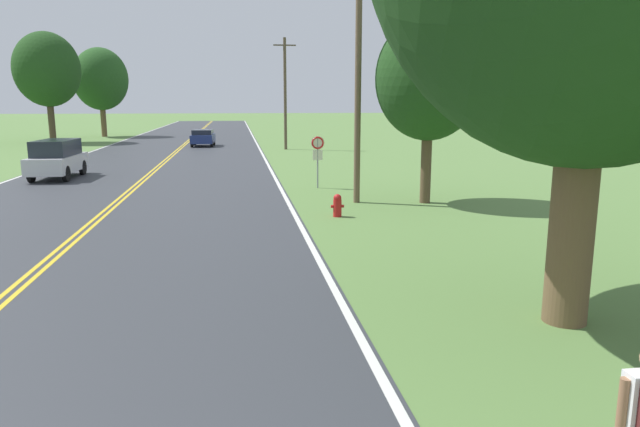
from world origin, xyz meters
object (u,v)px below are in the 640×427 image
Objects in this scene: fire_hydrant at (337,205)px; tree_left_verge at (429,79)px; traffic_sign at (318,149)px; car_dark_blue_hatchback_mid_far at (203,137)px; car_silver_suv_mid_near at (57,158)px; tree_right_cluster at (47,70)px; tree_mid_treeline at (101,79)px.

tree_left_verge is at bearing 29.92° from fire_hydrant.
car_dark_blue_hatchback_mid_far is (-6.46, 25.89, -0.96)m from traffic_sign.
traffic_sign reaches higher than car_dark_blue_hatchback_mid_far.
car_dark_blue_hatchback_mid_far is at bearing -14.78° from car_silver_suv_mid_near.
tree_left_verge is 32.13m from car_dark_blue_hatchback_mid_far.
fire_hydrant is at bearing -92.34° from traffic_sign.
tree_right_cluster is 2.83× the size of car_dark_blue_hatchback_mid_far.
tree_mid_treeline is 2.16× the size of car_silver_suv_mid_near.
tree_left_verge reaches higher than traffic_sign.
tree_right_cluster is at bearing 117.78° from fire_hydrant.
tree_left_verge is 1.56× the size of car_silver_suv_mid_near.
tree_left_verge is 51.23m from tree_mid_treeline.
tree_mid_treeline is (-17.93, 48.56, 5.90)m from fire_hydrant.
tree_left_verge is 0.72× the size of tree_mid_treeline.
traffic_sign is at bearing -66.56° from tree_mid_treeline.
car_dark_blue_hatchback_mid_far is (-6.19, 32.49, 0.40)m from fire_hydrant.
tree_left_verge is (3.58, -4.39, 2.94)m from traffic_sign.
car_silver_suv_mid_near is 21.57m from car_dark_blue_hatchback_mid_far.
car_silver_suv_mid_near is (5.54, -36.73, -5.26)m from tree_mid_treeline.
traffic_sign reaches higher than fire_hydrant.
tree_right_cluster is at bearing 123.53° from tree_left_verge.
tree_right_cluster is (-2.70, -9.41, 0.50)m from tree_mid_treeline.
car_dark_blue_hatchback_mid_far is (11.73, -16.07, -5.50)m from tree_mid_treeline.
tree_mid_treeline reaches higher than car_silver_suv_mid_near.
tree_mid_treeline is 20.64m from car_dark_blue_hatchback_mid_far.
car_silver_suv_mid_near is 1.24× the size of car_dark_blue_hatchback_mid_far.
tree_mid_treeline reaches higher than tree_left_verge.
fire_hydrant is 0.08× the size of tree_right_cluster.
tree_left_verge is at bearing 21.04° from car_dark_blue_hatchback_mid_far.
tree_right_cluster is at bearing -112.08° from car_dark_blue_hatchback_mid_far.
tree_left_verge reaches higher than car_silver_suv_mid_near.
fire_hydrant is at bearing 13.49° from car_dark_blue_hatchback_mid_far.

